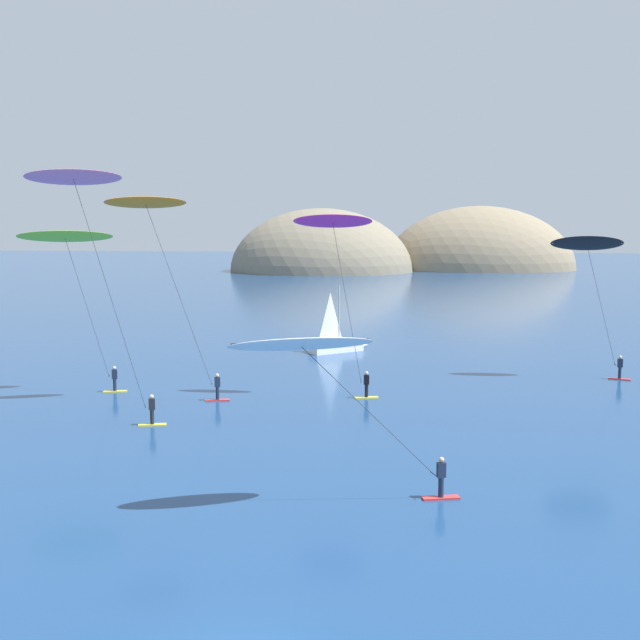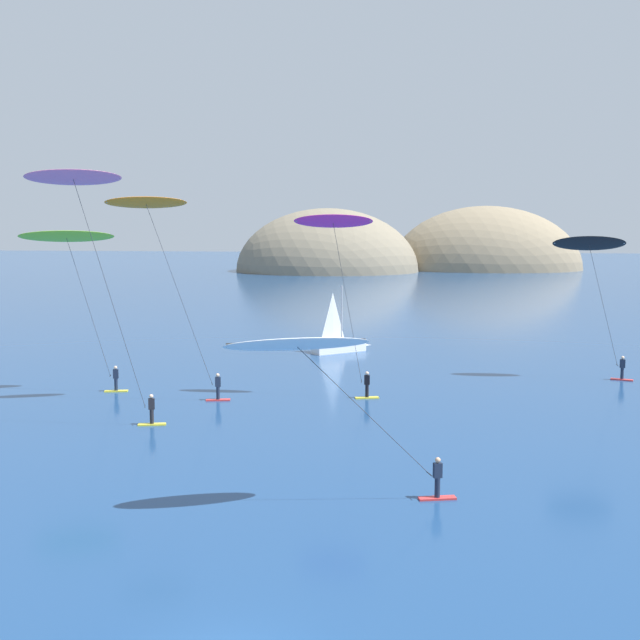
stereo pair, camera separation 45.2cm
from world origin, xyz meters
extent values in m
ellipsoid|color=#7A705B|center=(-19.37, 168.32, 0.00)|extent=(42.65, 37.07, 29.34)
ellipsoid|color=#84755B|center=(17.92, 182.41, 0.00)|extent=(46.24, 33.97, 30.85)
cube|color=white|center=(-2.97, 49.54, 0.35)|extent=(4.57, 4.17, 0.70)
cone|color=white|center=(-1.14, 51.09, 0.35)|extent=(2.08, 1.90, 0.67)
cylinder|color=#B2B2B7|center=(-2.74, 49.73, 3.20)|extent=(0.12, 0.12, 5.00)
pyramid|color=white|center=(-3.43, 49.15, 3.03)|extent=(1.42, 1.23, 4.25)
cylinder|color=#A5A5AD|center=(-3.43, 49.15, 0.95)|extent=(1.42, 1.23, 0.08)
cube|color=red|center=(5.14, 13.31, 0.04)|extent=(1.55, 0.77, 0.08)
cylinder|color=#192338|center=(5.14, 13.31, 0.48)|extent=(0.22, 0.22, 0.80)
cube|color=#192338|center=(5.14, 13.31, 1.18)|extent=(0.39, 0.31, 0.60)
sphere|color=tan|center=(5.14, 13.31, 1.60)|extent=(0.22, 0.22, 0.22)
cylinder|color=black|center=(4.82, 13.19, 1.06)|extent=(0.23, 0.53, 0.04)
ellipsoid|color=white|center=(-0.15, 11.28, 6.43)|extent=(5.79, 3.53, 0.85)
cylinder|color=black|center=(-0.15, 11.28, 6.48)|extent=(5.00, 2.05, 0.16)
cylinder|color=#333338|center=(2.33, 12.23, 3.70)|extent=(4.99, 1.94, 5.29)
cube|color=red|center=(-8.22, 29.63, 0.04)|extent=(1.55, 0.72, 0.08)
cylinder|color=#192338|center=(-8.22, 29.63, 0.48)|extent=(0.22, 0.22, 0.80)
cube|color=#192338|center=(-8.22, 29.63, 1.18)|extent=(0.39, 0.30, 0.60)
sphere|color=beige|center=(-8.22, 29.63, 1.60)|extent=(0.22, 0.22, 0.22)
cylinder|color=black|center=(-8.55, 29.52, 1.06)|extent=(0.22, 0.53, 0.04)
ellipsoid|color=orange|center=(-12.08, 28.30, 12.17)|extent=(4.95, 2.74, 0.82)
cylinder|color=#0F7FE5|center=(-12.08, 28.30, 12.22)|extent=(4.37, 1.65, 0.16)
cylinder|color=#333338|center=(-10.31, 28.91, 6.56)|extent=(3.55, 1.25, 11.01)
cube|color=yellow|center=(0.89, 31.55, 0.04)|extent=(1.55, 0.77, 0.08)
cylinder|color=black|center=(0.89, 31.55, 0.48)|extent=(0.22, 0.22, 0.80)
cube|color=black|center=(0.89, 31.55, 1.18)|extent=(0.34, 0.20, 0.60)
sphere|color=beige|center=(0.89, 31.55, 1.60)|extent=(0.22, 0.22, 0.22)
cylinder|color=black|center=(0.54, 31.54, 1.06)|extent=(0.04, 0.55, 0.04)
ellipsoid|color=#D62D9E|center=(-1.27, 31.53, 11.08)|extent=(4.93, 1.13, 0.96)
cylinder|color=#28D160|center=(-1.27, 31.53, 11.13)|extent=(4.68, 0.19, 0.16)
cylinder|color=#333338|center=(-0.37, 31.54, 6.02)|extent=(1.84, 0.04, 9.92)
cube|color=red|center=(18.18, 39.92, 0.04)|extent=(1.55, 0.82, 0.08)
cylinder|color=#192338|center=(18.18, 39.92, 0.48)|extent=(0.22, 0.22, 0.80)
cube|color=#192338|center=(18.18, 39.92, 1.18)|extent=(0.34, 0.20, 0.60)
sphere|color=beige|center=(18.18, 39.92, 1.60)|extent=(0.22, 0.22, 0.22)
cylinder|color=black|center=(17.83, 39.92, 1.06)|extent=(0.05, 0.55, 0.04)
ellipsoid|color=black|center=(15.60, 39.94, 9.57)|extent=(4.97, 1.48, 1.17)
cylinder|color=white|center=(15.60, 39.94, 9.62)|extent=(4.71, 0.20, 0.16)
cylinder|color=#333338|center=(16.71, 39.93, 5.27)|extent=(2.26, 0.05, 8.42)
cube|color=yellow|center=(-10.19, 23.16, 0.04)|extent=(1.55, 0.74, 0.08)
cylinder|color=black|center=(-10.19, 23.16, 0.48)|extent=(0.22, 0.22, 0.80)
cube|color=black|center=(-10.19, 23.16, 1.18)|extent=(0.39, 0.31, 0.60)
sphere|color=beige|center=(-10.19, 23.16, 1.60)|extent=(0.22, 0.22, 0.22)
cylinder|color=black|center=(-10.51, 23.04, 1.06)|extent=(0.23, 0.53, 0.04)
ellipsoid|color=pink|center=(-13.61, 21.86, 13.28)|extent=(5.13, 3.22, 0.91)
cylinder|color=#14895B|center=(-13.61, 21.86, 13.33)|extent=(4.39, 1.80, 0.16)
cylinder|color=#333338|center=(-12.06, 22.45, 7.12)|extent=(3.12, 1.21, 12.13)
cube|color=yellow|center=(-15.53, 31.32, 0.04)|extent=(1.55, 0.73, 0.08)
cylinder|color=#192338|center=(-15.53, 31.32, 0.48)|extent=(0.22, 0.22, 0.80)
cube|color=#192338|center=(-15.53, 31.32, 1.18)|extent=(0.38, 0.28, 0.60)
sphere|color=beige|center=(-15.53, 31.32, 1.60)|extent=(0.22, 0.22, 0.22)
cylinder|color=black|center=(-15.87, 31.23, 1.06)|extent=(0.19, 0.54, 0.04)
ellipsoid|color=#8CD12D|center=(-18.23, 30.57, 10.12)|extent=(6.14, 3.02, 0.90)
cylinder|color=#722DD1|center=(-18.23, 30.57, 10.17)|extent=(5.50, 1.69, 0.16)
cylinder|color=#333338|center=(-17.05, 30.90, 5.54)|extent=(2.38, 0.69, 8.97)
camera|label=1|loc=(4.30, -17.90, 10.86)|focal=45.00mm
camera|label=2|loc=(4.74, -17.84, 10.86)|focal=45.00mm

